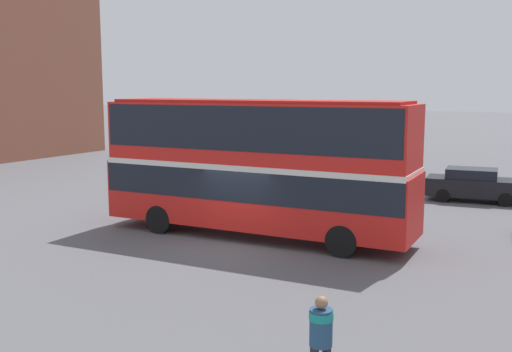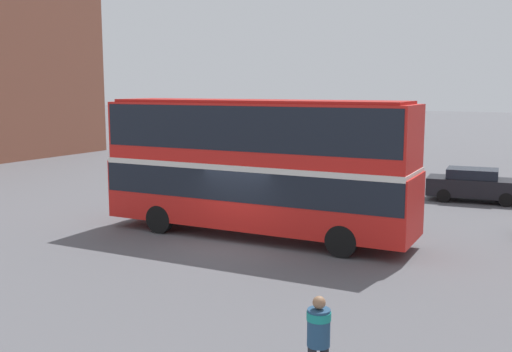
# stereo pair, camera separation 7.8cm
# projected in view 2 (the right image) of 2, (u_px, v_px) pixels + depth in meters

# --- Properties ---
(ground_plane) EXTENTS (240.00, 240.00, 0.00)m
(ground_plane) POSITION_uv_depth(u_px,v_px,m) (233.00, 246.00, 20.14)
(ground_plane) COLOR #5B5B60
(double_decker_bus) EXTENTS (11.34, 2.95, 4.87)m
(double_decker_bus) POSITION_uv_depth(u_px,v_px,m) (256.00, 159.00, 21.07)
(double_decker_bus) COLOR red
(double_decker_bus) RESTS_ON ground_plane
(pedestrian_foreground) EXTENTS (0.59, 0.59, 1.74)m
(pedestrian_foreground) POSITION_uv_depth(u_px,v_px,m) (319.00, 333.00, 10.39)
(pedestrian_foreground) COLOR #232328
(pedestrian_foreground) RESTS_ON ground_plane
(parked_car_kerb_near) EXTENTS (4.50, 2.25, 1.54)m
(parked_car_kerb_near) POSITION_uv_depth(u_px,v_px,m) (475.00, 185.00, 27.95)
(parked_car_kerb_near) COLOR black
(parked_car_kerb_near) RESTS_ON ground_plane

